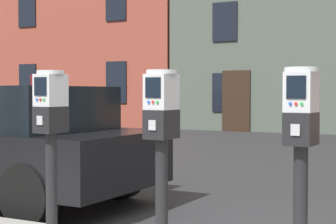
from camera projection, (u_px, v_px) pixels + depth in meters
The scene contains 4 objects.
parking_meter_near_kerb at pixel (51, 125), 4.31m from camera, with size 0.22×0.26×1.38m.
parking_meter_twin_adjacent at pixel (161, 130), 3.86m from camera, with size 0.22×0.26×1.37m.
parking_meter_end_of_row at pixel (301, 135), 3.41m from camera, with size 0.22×0.26×1.37m.
townhouse_grey_stucco at pixel (310, 0), 20.96m from camera, with size 8.64×6.95×9.78m.
Camera 1 is at (1.67, -3.76, 1.35)m, focal length 58.62 mm.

